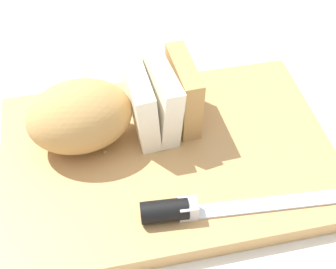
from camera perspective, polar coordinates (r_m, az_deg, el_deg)
ground_plane at (r=0.58m, az=0.00°, el=-3.47°), size 3.00×3.00×0.00m
cutting_board at (r=0.58m, az=0.00°, el=-2.76°), size 0.41×0.28×0.02m
bread_loaf at (r=0.56m, az=-7.10°, el=3.07°), size 0.21×0.12×0.09m
bread_knife at (r=0.51m, az=3.97°, el=-8.98°), size 0.29×0.03×0.02m
crumb_near_knife at (r=0.57m, az=-7.70°, el=-2.10°), size 0.01×0.01×0.01m
crumb_near_loaf at (r=0.60m, az=-1.65°, el=1.94°), size 0.01×0.01×0.01m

